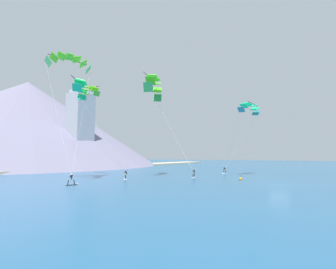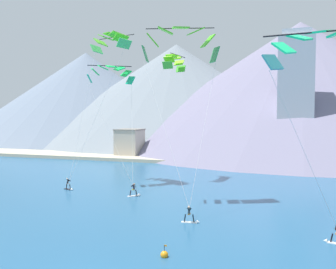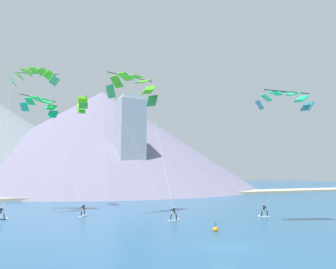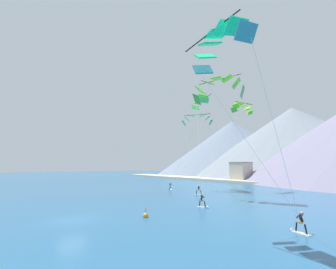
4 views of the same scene
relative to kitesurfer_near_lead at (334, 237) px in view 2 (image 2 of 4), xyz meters
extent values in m
cylinder|color=black|center=(-0.18, 0.01, -0.06)|extent=(0.26, 0.17, 0.71)
cylinder|color=black|center=(0.09, -0.06, 0.82)|extent=(0.20, 0.52, 0.39)
cone|color=white|center=(-0.64, 0.13, -0.38)|extent=(0.38, 0.42, 0.36)
cube|color=white|center=(-21.67, 10.35, -0.45)|extent=(1.29, 1.37, 0.07)
cylinder|color=#231E28|center=(-21.93, 10.06, -0.05)|extent=(0.25, 0.26, 0.73)
cylinder|color=#231E28|center=(-21.41, 10.65, -0.05)|extent=(0.25, 0.26, 0.73)
cube|color=yellow|center=(-21.67, 10.35, 0.35)|extent=(0.38, 0.38, 0.12)
cylinder|color=#231E28|center=(-21.59, 10.28, 0.68)|extent=(0.48, 0.46, 0.62)
cylinder|color=#231E28|center=(-21.74, 10.26, 0.85)|extent=(0.45, 0.41, 0.40)
cylinder|color=#231E28|center=(-21.58, 10.44, 0.85)|extent=(0.45, 0.41, 0.40)
cylinder|color=black|center=(-21.80, 10.47, 0.82)|extent=(0.37, 0.41, 0.03)
sphere|color=#9E7051|center=(-21.46, 10.17, 1.05)|extent=(0.22, 0.22, 0.22)
cone|color=white|center=(-21.09, 11.00, -0.38)|extent=(0.47, 0.46, 0.36)
cube|color=black|center=(-31.54, 11.32, -0.45)|extent=(1.50, 0.96, 0.07)
cylinder|color=black|center=(-31.91, 11.47, -0.08)|extent=(0.25, 0.19, 0.69)
cylinder|color=black|center=(-31.18, 11.17, -0.08)|extent=(0.25, 0.19, 0.69)
cube|color=white|center=(-31.54, 11.32, 0.30)|extent=(0.31, 0.35, 0.12)
cylinder|color=black|center=(-31.57, 11.26, 0.62)|extent=(0.32, 0.40, 0.58)
cylinder|color=black|center=(-31.63, 11.40, 0.78)|extent=(0.26, 0.48, 0.38)
cylinder|color=black|center=(-31.43, 11.31, 0.78)|extent=(0.26, 0.48, 0.38)
cylinder|color=black|center=(-31.46, 11.52, 0.75)|extent=(0.49, 0.23, 0.03)
sphere|color=beige|center=(-31.61, 11.16, 0.98)|extent=(0.21, 0.21, 0.21)
cone|color=white|center=(-30.74, 10.99, -0.38)|extent=(0.42, 0.45, 0.36)
cube|color=white|center=(-12.27, 1.78, -0.45)|extent=(1.49, 0.67, 0.07)
cylinder|color=#14232D|center=(-12.66, 1.72, -0.05)|extent=(0.26, 0.16, 0.73)
cylinder|color=#14232D|center=(-11.88, 1.85, -0.05)|extent=(0.26, 0.16, 0.73)
cube|color=orange|center=(-12.27, 1.78, 0.35)|extent=(0.28, 0.34, 0.12)
cylinder|color=#14232D|center=(-12.25, 1.67, 0.68)|extent=(0.29, 0.47, 0.62)
cylinder|color=#14232D|center=(-12.38, 1.75, 0.85)|extent=(0.17, 0.53, 0.40)
cylinder|color=#14232D|center=(-12.15, 1.79, 0.85)|extent=(0.17, 0.53, 0.40)
cylinder|color=black|center=(-12.30, 1.95, 0.83)|extent=(0.52, 0.12, 0.03)
sphere|color=tan|center=(-12.22, 1.50, 1.05)|extent=(0.22, 0.22, 0.22)
cone|color=white|center=(-11.41, 1.92, -0.38)|extent=(0.35, 0.40, 0.36)
cube|color=#14E187|center=(-1.89, -6.67, 14.69)|extent=(1.63, 1.89, 0.42)
cube|color=#14E187|center=(-2.97, -6.29, 14.51)|extent=(1.69, 1.85, 0.79)
cube|color=#14E187|center=(-3.91, -5.89, 13.97)|extent=(1.62, 1.78, 1.07)
cube|color=teal|center=(-4.61, -5.49, 13.14)|extent=(1.44, 1.68, 1.24)
cylinder|color=black|center=(-2.11, -7.35, 14.56)|extent=(6.10, 0.82, 0.10)
cylinder|color=silver|center=(-2.34, -2.79, 6.72)|extent=(5.04, 5.09, 11.86)
cube|color=#15C38A|center=(-29.54, 13.72, 14.42)|extent=(1.33, 1.70, 1.33)
cube|color=#0FDD54|center=(-28.86, 14.12, 15.35)|extent=(1.61, 1.88, 1.18)
cube|color=#0FDD54|center=(-28.03, 14.77, 15.96)|extent=(1.82, 1.95, 0.88)
cube|color=#0FDD54|center=(-27.17, 15.60, 16.17)|extent=(1.93, 1.93, 0.46)
cube|color=#0FDD54|center=(-26.38, 16.50, 15.96)|extent=(1.95, 1.81, 0.88)
cube|color=#0FDD54|center=(-25.77, 17.36, 15.35)|extent=(1.89, 1.59, 1.18)
cube|color=#15C38A|center=(-25.41, 18.06, 14.42)|extent=(1.71, 1.30, 1.33)
cylinder|color=black|center=(-27.64, 16.05, 16.32)|extent=(5.20, 3.42, 0.10)
cylinder|color=silver|center=(-25.79, 12.05, 7.34)|extent=(8.04, 3.21, 13.06)
cylinder|color=silver|center=(-23.56, 14.39, 7.34)|extent=(3.58, 7.89, 13.06)
cube|color=#4EC866|center=(-31.39, 19.14, 19.33)|extent=(1.38, 2.28, 1.34)
cube|color=#55CA22|center=(-30.54, 18.90, 20.23)|extent=(1.70, 2.37, 1.16)
cube|color=#55CA22|center=(-29.49, 18.50, 20.81)|extent=(1.94, 2.40, 0.85)
cube|color=#55CA22|center=(-28.35, 17.99, 21.01)|extent=(2.06, 2.40, 0.46)
cube|color=#55CA22|center=(-27.24, 17.43, 20.81)|extent=(2.12, 2.34, 0.85)
cube|color=#55CA22|center=(-26.27, 16.85, 20.23)|extent=(2.05, 2.23, 1.16)
cube|color=#4EC866|center=(-25.55, 16.34, 19.33)|extent=(1.87, 2.07, 1.34)
cylinder|color=black|center=(-27.96, 18.81, 20.86)|extent=(6.51, 1.96, 0.10)
cylinder|color=silver|center=(-31.59, 15.35, 9.77)|extent=(0.27, 7.70, 18.04)
cylinder|color=silver|center=(-28.39, 13.82, 9.77)|extent=(6.19, 4.64, 18.04)
cube|color=green|center=(-18.95, 7.66, 16.30)|extent=(1.07, 2.01, 1.82)
cube|color=#50DB1C|center=(-18.09, 7.79, 17.79)|extent=(1.71, 2.23, 1.59)
cube|color=#50DB1C|center=(-16.76, 8.19, 18.81)|extent=(2.16, 2.36, 1.08)
cube|color=#50DB1C|center=(-15.19, 8.79, 19.17)|extent=(2.36, 2.39, 0.37)
cube|color=#50DB1C|center=(-13.65, 9.49, 18.81)|extent=(2.35, 2.31, 1.08)
cube|color=#50DB1C|center=(-12.43, 10.15, 17.79)|extent=(2.05, 2.12, 1.59)
cube|color=green|center=(-11.74, 10.66, 16.30)|extent=(1.51, 1.85, 1.82)
cylinder|color=black|center=(-15.50, 9.55, 19.29)|extent=(7.50, 2.05, 0.10)
cylinder|color=silver|center=(-15.72, 4.82, 8.14)|extent=(6.88, 5.80, 14.65)
cylinder|color=silver|center=(-11.96, 6.39, 8.14)|extent=(0.69, 8.92, 14.65)
cube|color=#4DC333|center=(-19.94, 25.08, 16.64)|extent=(1.53, 0.75, 1.08)
cube|color=#7BE612|center=(-20.03, 24.49, 17.51)|extent=(1.56, 1.06, 0.90)
cube|color=#7BE612|center=(-20.14, 23.61, 18.09)|extent=(1.58, 1.23, 0.59)
cube|color=#7BE612|center=(-20.25, 22.57, 18.29)|extent=(1.59, 1.24, 0.18)
cube|color=#7BE612|center=(-20.35, 21.54, 18.09)|extent=(1.58, 1.18, 0.59)
cube|color=#7BE612|center=(-20.41, 20.66, 17.51)|extent=(1.56, 0.97, 0.90)
cube|color=#4DC333|center=(-20.43, 20.06, 16.64)|extent=(1.53, 0.63, 1.08)
cylinder|color=black|center=(-19.59, 22.51, 18.32)|extent=(0.82, 5.06, 0.10)
sphere|color=orange|center=(-11.79, -6.82, -0.33)|extent=(0.56, 0.56, 0.56)
cylinder|color=black|center=(-11.79, -6.82, 0.17)|extent=(0.04, 0.04, 0.44)
cube|color=orange|center=(-11.70, -6.82, 0.35)|extent=(0.18, 0.01, 0.12)
cube|color=beige|center=(-14.89, 44.40, -0.13)|extent=(180.00, 10.00, 0.70)
cube|color=#B7AD9E|center=(-38.45, 46.81, 2.64)|extent=(5.29, 5.82, 6.26)
cube|color=gray|center=(-38.45, 46.81, 5.92)|extent=(5.50, 6.05, 0.30)
cube|color=beige|center=(-6.86, 45.75, 2.04)|extent=(7.10, 4.80, 5.04)
cube|color=gray|center=(-6.86, 45.75, 4.71)|extent=(7.38, 4.99, 0.30)
cube|color=#A8ADB7|center=(-2.63, 49.71, 12.34)|extent=(7.00, 7.00, 25.66)
cube|color=silver|center=(-2.63, 49.71, 25.77)|extent=(5.60, 5.60, 1.20)
cone|color=slate|center=(-42.44, 96.61, 16.73)|extent=(104.29, 104.29, 34.43)
cone|color=slate|center=(-1.19, 90.32, 18.41)|extent=(117.03, 117.03, 37.79)
cone|color=slate|center=(-77.81, 94.67, 16.00)|extent=(93.04, 93.04, 32.98)
camera|label=1|loc=(-51.13, -17.14, 3.55)|focal=24.00mm
camera|label=2|loc=(-3.38, -31.48, 9.78)|focal=40.00mm
camera|label=3|loc=(-29.80, -35.14, 5.17)|focal=35.00mm
camera|label=4|loc=(8.66, -19.17, 4.67)|focal=24.00mm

